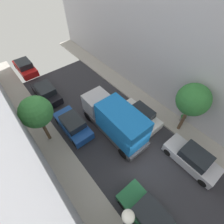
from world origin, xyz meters
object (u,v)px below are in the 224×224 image
Objects in this scene: street_tree_1 at (193,100)px; parked_car_left_4 at (46,93)px; parked_car_left_2 at (149,216)px; parked_car_right_3 at (140,116)px; parked_car_left_3 at (73,125)px; potted_plant_2 at (183,118)px; street_tree_0 at (36,112)px; delivery_truck at (115,120)px; parked_car_left_5 at (25,67)px; parked_car_right_2 at (192,158)px.

parked_car_left_4 is at bearing 122.65° from street_tree_1.
parked_car_right_3 is (5.40, 5.99, 0.00)m from parked_car_left_2.
parked_car_left_3 reaches higher than potted_plant_2.
street_tree_0 reaches higher than parked_car_left_2.
parked_car_left_3 and parked_car_right_3 have the same top height.
parked_car_left_3 and parked_car_left_4 have the same top height.
street_tree_1 reaches higher than parked_car_left_3.
street_tree_1 is (7.44, -11.61, 3.08)m from parked_car_left_4.
parked_car_right_3 is 2.94m from delivery_truck.
parked_car_left_4 is 0.64× the size of delivery_truck.
street_tree_0 is at bearing -113.34° from parked_car_left_4.
parked_car_left_4 is at bearing 108.33° from delivery_truck.
delivery_truck is (2.70, -14.26, 1.07)m from parked_car_left_5.
parked_car_left_4 is at bearing 110.94° from parked_car_right_2.
potted_plant_2 is (5.68, -3.14, -1.15)m from delivery_truck.
street_tree_1 reaches higher than parked_car_right_2.
parked_car_left_3 is 10.18m from potted_plant_2.
parked_car_right_2 is at bearing -57.89° from parked_car_left_3.
parked_car_left_2 is 1.00× the size of parked_car_right_2.
street_tree_0 is 5.34× the size of potted_plant_2.
parked_car_left_2 and parked_car_right_2 have the same top height.
parked_car_right_3 is (5.40, -3.08, 0.00)m from parked_car_left_3.
parked_car_right_3 is (5.40, -14.70, 0.00)m from parked_car_left_5.
parked_car_left_5 is 1.00× the size of parked_car_right_3.
delivery_truck reaches higher than potted_plant_2.
parked_car_right_2 is at bearing 4.87° from parked_car_left_2.
parked_car_left_4 is 8.65m from delivery_truck.
parked_car_left_2 is 1.00× the size of parked_car_left_5.
street_tree_0 is at bearing -101.02° from parked_car_left_5.
street_tree_1 is (2.04, -3.03, 3.08)m from parked_car_right_3.
parked_car_right_2 is (5.40, -20.22, 0.00)m from parked_car_left_5.
street_tree_1 is at bearing -34.39° from street_tree_0.
parked_car_left_2 is at bearing -158.28° from street_tree_1.
parked_car_right_2 is at bearing -75.05° from parked_car_left_5.
street_tree_1 reaches higher than parked_car_left_2.
street_tree_1 is at bearing 50.85° from parked_car_right_2.
parked_car_left_3 is 6.21m from parked_car_right_3.
delivery_truck is (-2.70, 5.96, 1.07)m from parked_car_right_2.
parked_car_left_2 is 5.42m from parked_car_right_2.
parked_car_left_5 is 1.00× the size of parked_car_right_2.
delivery_truck reaches higher than parked_car_left_3.
parked_car_left_4 and parked_car_right_3 have the same top height.
parked_car_left_2 is at bearing -90.00° from parked_car_left_4.
parked_car_left_3 and parked_car_right_2 have the same top height.
parked_car_left_5 is at bearing 100.72° from delivery_truck.
parked_car_left_4 is (0.00, 5.50, 0.00)m from parked_car_left_3.
parked_car_left_4 is 1.00× the size of parked_car_right_3.
parked_car_left_2 is at bearing -112.80° from delivery_truck.
potted_plant_2 is (2.98, 2.82, -0.09)m from parked_car_right_2.
parked_car_left_5 is at bearing 78.98° from street_tree_0.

